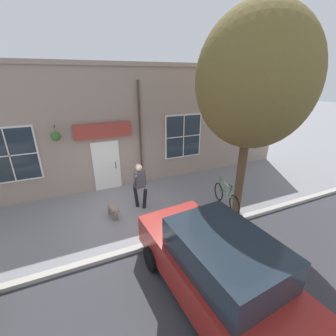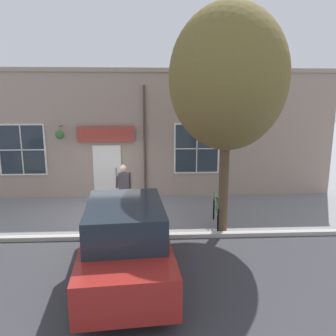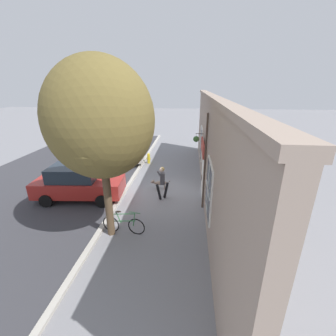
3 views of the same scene
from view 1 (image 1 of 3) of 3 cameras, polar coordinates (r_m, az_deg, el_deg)
The scene contains 7 objects.
ground_plane at distance 8.34m, azimuth -11.00°, elevation -11.07°, with size 90.00×90.00×0.00m, color gray.
storefront_facade at distance 9.53m, azimuth -15.42°, elevation 9.34°, with size 0.95×18.00×5.05m.
pedestrian_walking at distance 8.06m, azimuth -7.23°, elevation -3.54°, with size 0.66×0.55×1.73m.
dog_on_leash at distance 7.95m, azimuth -13.75°, elevation -9.92°, with size 1.11×0.37×0.59m.
street_tree_by_curb at distance 7.39m, azimuth 21.16°, elevation 19.43°, with size 3.60×3.24×6.41m.
leaning_bicycle at distance 8.68m, azimuth 14.54°, elevation -7.05°, with size 1.74×0.24×1.00m.
parked_car_mid_block at distance 5.15m, azimuth 12.40°, elevation -23.39°, with size 4.43×2.20×1.75m.
Camera 1 is at (6.89, -1.30, 4.52)m, focal length 24.00 mm.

